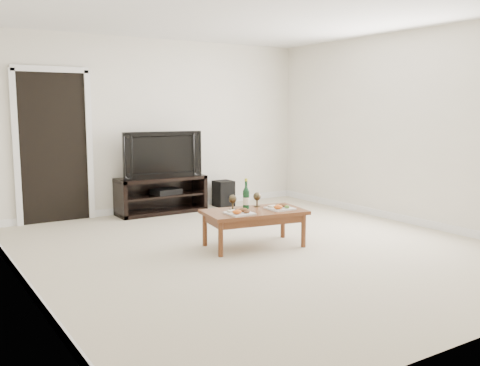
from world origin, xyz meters
name	(u,v)px	position (x,y,z in m)	size (l,w,h in m)	color
floor	(259,249)	(0.00, 0.00, 0.00)	(5.50, 5.50, 0.00)	beige
back_wall	(157,126)	(0.00, 2.77, 1.30)	(5.00, 0.04, 2.60)	silver
ceiling	(261,8)	(0.00, 0.00, 2.62)	(5.00, 5.50, 0.04)	white
doorway	(54,148)	(-1.55, 2.73, 1.02)	(0.90, 0.02, 2.05)	black
media_console	(161,195)	(-0.07, 2.50, 0.28)	(1.34, 0.45, 0.55)	black
television	(161,154)	(-0.07, 2.50, 0.89)	(1.19, 0.16, 0.68)	black
av_receiver	(166,191)	(0.00, 2.48, 0.33)	(0.40, 0.30, 0.08)	black
subwoofer	(223,194)	(1.00, 2.47, 0.21)	(0.28, 0.28, 0.42)	black
coffee_table	(254,228)	(0.01, 0.13, 0.21)	(1.13, 0.62, 0.42)	brown
plate_left	(239,211)	(-0.25, 0.03, 0.45)	(0.27, 0.27, 0.07)	white
plate_right	(280,206)	(0.30, 0.03, 0.45)	(0.27, 0.27, 0.07)	white
wine_bottle	(246,193)	(0.00, 0.28, 0.59)	(0.07, 0.07, 0.35)	#0F381B
goblet_left	(233,202)	(-0.16, 0.31, 0.51)	(0.09, 0.09, 0.17)	#3D3321
goblet_right	(257,199)	(0.18, 0.31, 0.51)	(0.09, 0.09, 0.17)	#3D3321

